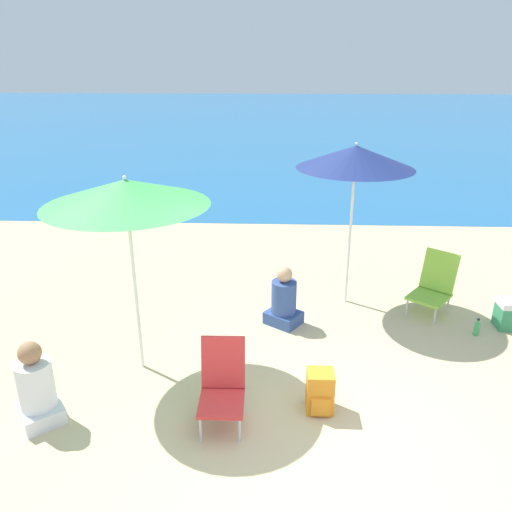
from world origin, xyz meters
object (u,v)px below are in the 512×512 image
at_px(beach_chair_red, 222,382).
at_px(backpack_orange, 320,392).
at_px(beach_chair_lime, 434,284).
at_px(person_seated_near, 284,301).
at_px(beach_umbrella_green, 126,193).
at_px(beach_umbrella_navy, 356,157).
at_px(water_bottle, 477,329).
at_px(person_seated_far, 37,389).

xyz_separation_m(beach_chair_red, backpack_orange, (0.92, 0.16, -0.20)).
xyz_separation_m(beach_chair_lime, person_seated_near, (-2.00, -0.43, -0.08)).
bearing_deg(person_seated_near, beach_umbrella_green, 158.84).
height_order(beach_umbrella_navy, beach_umbrella_green, beach_umbrella_navy).
relative_size(person_seated_near, water_bottle, 3.52).
distance_m(beach_chair_lime, backpack_orange, 2.70).
relative_size(backpack_orange, water_bottle, 1.88).
height_order(beach_chair_lime, person_seated_near, beach_chair_lime).
bearing_deg(beach_chair_red, person_seated_far, -177.78).
relative_size(beach_umbrella_navy, beach_chair_lime, 2.73).
xyz_separation_m(beach_umbrella_green, person_seated_near, (1.57, 1.03, -1.66)).
relative_size(beach_chair_lime, backpack_orange, 1.92).
height_order(beach_umbrella_green, beach_chair_red, beach_umbrella_green).
bearing_deg(beach_chair_red, beach_umbrella_navy, 58.89).
bearing_deg(beach_umbrella_navy, beach_chair_red, -120.27).
relative_size(beach_umbrella_navy, backpack_orange, 5.24).
distance_m(person_seated_near, water_bottle, 2.39).
bearing_deg(beach_chair_lime, person_seated_far, -112.57).
bearing_deg(water_bottle, person_seated_far, -159.62).
distance_m(beach_chair_red, water_bottle, 3.40).
height_order(beach_umbrella_green, person_seated_near, beach_umbrella_green).
relative_size(person_seated_near, backpack_orange, 1.87).
bearing_deg(beach_umbrella_green, beach_chair_lime, 22.30).
xyz_separation_m(person_seated_near, water_bottle, (2.38, -0.20, -0.23)).
distance_m(beach_umbrella_navy, water_bottle, 2.59).
height_order(person_seated_near, water_bottle, person_seated_near).
bearing_deg(beach_chair_lime, beach_umbrella_navy, -153.23).
bearing_deg(beach_umbrella_green, water_bottle, 11.93).
relative_size(beach_umbrella_green, water_bottle, 9.58).
height_order(backpack_orange, water_bottle, backpack_orange).
relative_size(beach_umbrella_green, person_seated_near, 2.72).
height_order(beach_umbrella_navy, beach_chair_lime, beach_umbrella_navy).
relative_size(person_seated_far, backpack_orange, 1.98).
height_order(beach_chair_red, person_seated_near, beach_chair_red).
height_order(beach_umbrella_green, beach_chair_lime, beach_umbrella_green).
bearing_deg(backpack_orange, water_bottle, 36.04).
xyz_separation_m(beach_umbrella_green, person_seated_far, (-0.73, -0.90, -1.64)).
xyz_separation_m(beach_umbrella_navy, beach_umbrella_green, (-2.45, -1.70, -0.05)).
relative_size(beach_chair_lime, water_bottle, 3.61).
xyz_separation_m(beach_umbrella_green, beach_chair_red, (0.98, -0.81, -1.57)).
distance_m(beach_umbrella_green, beach_chair_lime, 4.17).
bearing_deg(beach_umbrella_navy, beach_chair_lime, -11.83).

